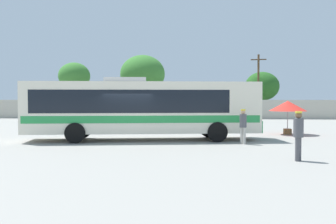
% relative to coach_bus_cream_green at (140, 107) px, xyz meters
% --- Properties ---
extents(ground_plane, '(300.00, 300.00, 0.00)m').
position_rel_coach_bus_cream_green_xyz_m(ground_plane, '(-0.44, 9.33, -1.81)').
color(ground_plane, gray).
extents(perimeter_wall, '(80.00, 0.30, 2.08)m').
position_rel_coach_bus_cream_green_xyz_m(perimeter_wall, '(-0.44, 21.96, -0.76)').
color(perimeter_wall, '#B2AD9E').
rests_on(perimeter_wall, ground_plane).
extents(coach_bus_cream_green, '(12.66, 4.23, 3.37)m').
position_rel_coach_bus_cream_green_xyz_m(coach_bus_cream_green, '(0.00, 0.00, 0.00)').
color(coach_bus_cream_green, silver).
rests_on(coach_bus_cream_green, ground_plane).
extents(attendant_by_bus_door, '(0.49, 0.49, 1.73)m').
position_rel_coach_bus_cream_green_xyz_m(attendant_by_bus_door, '(5.32, -1.47, -0.82)').
color(attendant_by_bus_door, '#B7B2A8').
rests_on(attendant_by_bus_door, ground_plane).
extents(passenger_waiting_on_apron, '(0.50, 0.50, 1.80)m').
position_rel_coach_bus_cream_green_xyz_m(passenger_waiting_on_apron, '(6.64, -6.55, -0.78)').
color(passenger_waiting_on_apron, '#4C4C51').
rests_on(passenger_waiting_on_apron, ground_plane).
extents(vendor_umbrella_secondary_red, '(2.32, 2.32, 2.11)m').
position_rel_coach_bus_cream_green_xyz_m(vendor_umbrella_secondary_red, '(8.76, 3.81, -0.05)').
color(vendor_umbrella_secondary_red, gray).
rests_on(vendor_umbrella_secondary_red, ground_plane).
extents(parked_car_leftmost_grey, '(4.59, 2.28, 1.44)m').
position_rel_coach_bus_cream_green_xyz_m(parked_car_leftmost_grey, '(-9.42, 18.09, -1.04)').
color(parked_car_leftmost_grey, slate).
rests_on(parked_car_leftmost_grey, ground_plane).
extents(parked_car_second_maroon, '(4.59, 2.03, 1.55)m').
position_rel_coach_bus_cream_green_xyz_m(parked_car_second_maroon, '(-3.94, 18.51, -0.99)').
color(parked_car_second_maroon, maroon).
rests_on(parked_car_second_maroon, ground_plane).
extents(parked_car_third_dark_blue, '(4.17, 2.07, 1.53)m').
position_rel_coach_bus_cream_green_xyz_m(parked_car_third_dark_blue, '(3.49, 18.85, -1.00)').
color(parked_car_third_dark_blue, navy).
rests_on(parked_car_third_dark_blue, ground_plane).
extents(utility_pole_near, '(1.79, 0.45, 7.35)m').
position_rel_coach_bus_cream_green_xyz_m(utility_pole_near, '(10.51, 25.05, 2.05)').
color(utility_pole_near, '#4C3823').
rests_on(utility_pole_near, ground_plane).
extents(roadside_tree_left, '(3.75, 3.75, 6.51)m').
position_rel_coach_bus_cream_green_xyz_m(roadside_tree_left, '(-11.21, 24.74, 3.08)').
color(roadside_tree_left, brown).
rests_on(roadside_tree_left, ground_plane).
extents(roadside_tree_midleft, '(5.66, 5.66, 7.73)m').
position_rel_coach_bus_cream_green_xyz_m(roadside_tree_midleft, '(-3.48, 28.34, 3.51)').
color(roadside_tree_midleft, brown).
rests_on(roadside_tree_midleft, ground_plane).
extents(roadside_tree_midright, '(4.11, 4.11, 5.46)m').
position_rel_coach_bus_cream_green_xyz_m(roadside_tree_midright, '(11.29, 26.98, 1.90)').
color(roadside_tree_midright, brown).
rests_on(roadside_tree_midright, ground_plane).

